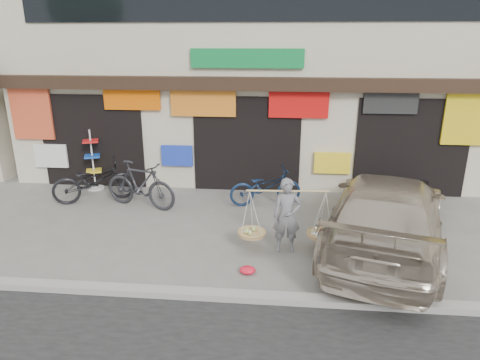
# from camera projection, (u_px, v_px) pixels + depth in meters

# --- Properties ---
(ground) EXTENTS (70.00, 70.00, 0.00)m
(ground) POSITION_uv_depth(u_px,v_px,m) (234.00, 245.00, 9.17)
(ground) COLOR slate
(ground) RESTS_ON ground
(kerb) EXTENTS (70.00, 0.25, 0.12)m
(kerb) POSITION_uv_depth(u_px,v_px,m) (221.00, 295.00, 7.26)
(kerb) COLOR gray
(kerb) RESTS_ON ground
(shophouse_block) EXTENTS (14.00, 6.32, 7.00)m
(shophouse_block) POSITION_uv_depth(u_px,v_px,m) (254.00, 62.00, 14.14)
(shophouse_block) COLOR beige
(shophouse_block) RESTS_ON ground
(street_vendor) EXTENTS (1.97, 0.64, 1.57)m
(street_vendor) POSITION_uv_depth(u_px,v_px,m) (287.00, 219.00, 8.69)
(street_vendor) COLOR slate
(street_vendor) RESTS_ON ground
(bike_0) EXTENTS (2.27, 1.59, 1.13)m
(bike_0) POSITION_uv_depth(u_px,v_px,m) (94.00, 181.00, 11.44)
(bike_0) COLOR black
(bike_0) RESTS_ON ground
(bike_1) EXTENTS (2.13, 1.17, 1.24)m
(bike_1) POSITION_uv_depth(u_px,v_px,m) (140.00, 185.00, 11.01)
(bike_1) COLOR #292A2F
(bike_1) RESTS_ON ground
(bike_2) EXTENTS (2.01, 1.12, 1.00)m
(bike_2) POSITION_uv_depth(u_px,v_px,m) (265.00, 187.00, 11.21)
(bike_2) COLOR #112340
(bike_2) RESTS_ON ground
(suv) EXTENTS (3.64, 5.79, 1.57)m
(suv) POSITION_uv_depth(u_px,v_px,m) (386.00, 213.00, 8.81)
(suv) COLOR #B4A591
(suv) RESTS_ON ground
(display_rack) EXTENTS (0.54, 0.54, 1.76)m
(display_rack) POSITION_uv_depth(u_px,v_px,m) (93.00, 166.00, 12.33)
(display_rack) COLOR silver
(display_rack) RESTS_ON ground
(red_bag) EXTENTS (0.31, 0.25, 0.14)m
(red_bag) POSITION_uv_depth(u_px,v_px,m) (248.00, 270.00, 8.03)
(red_bag) COLOR red
(red_bag) RESTS_ON ground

